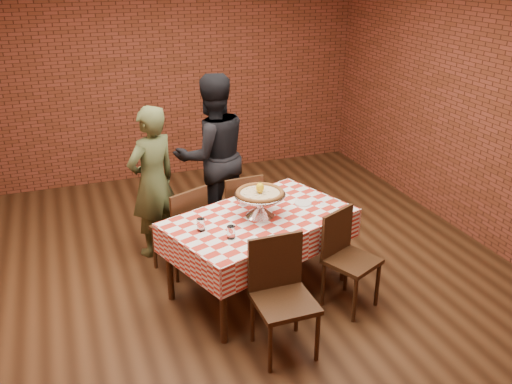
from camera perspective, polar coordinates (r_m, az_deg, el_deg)
ground at (r=5.34m, az=-2.26°, el=-9.23°), size 6.00×6.00×0.00m
back_wall at (r=7.54m, az=-9.78°, el=12.22°), size 5.50×0.00×5.50m
table at (r=5.03m, az=0.38°, el=-6.47°), size 1.82×1.44×0.75m
tablecloth at (r=4.91m, az=0.39°, el=-3.98°), size 1.87×1.49×0.27m
pizza_stand at (r=4.82m, az=0.41°, el=-1.34°), size 0.61×0.61×0.21m
pizza at (r=4.78m, az=0.42°, el=-0.16°), size 0.57×0.57×0.03m
lemon at (r=4.75m, az=0.42°, el=0.43°), size 0.10×0.10×0.09m
water_glass_left at (r=4.46m, az=-2.61°, el=-4.21°), size 0.09×0.09×0.11m
water_glass_right at (r=4.61m, az=-5.77°, el=-3.40°), size 0.09×0.09×0.11m
side_plate at (r=5.10m, az=4.92°, el=-1.15°), size 0.20×0.20×0.01m
sweetener_packet_a at (r=5.11m, az=6.94°, el=-1.24°), size 0.06×0.06×0.00m
sweetener_packet_b at (r=5.18m, az=6.58°, el=-0.87°), size 0.05×0.04×0.00m
condiment_caddy at (r=5.06m, az=-1.23°, el=-0.43°), size 0.11×0.09×0.15m
chair_near_left at (r=4.25m, az=3.02°, el=-11.29°), size 0.45×0.45×0.93m
chair_near_right at (r=4.84m, az=9.98°, el=-7.25°), size 0.53×0.53×0.88m
chair_far_left at (r=5.37m, az=-8.05°, el=-3.75°), size 0.55×0.55×0.90m
chair_far_right at (r=5.69m, az=-1.89°, el=-1.99°), size 0.42×0.42×0.88m
diner_olive at (r=5.59m, az=-10.70°, el=1.03°), size 0.68×0.60×1.57m
diner_black at (r=5.95m, az=-4.56°, el=3.84°), size 0.93×0.76×1.78m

